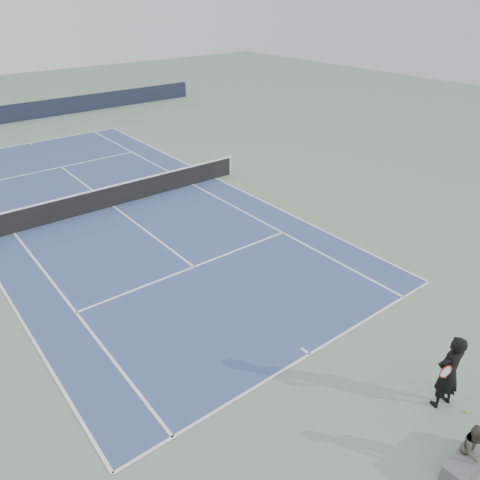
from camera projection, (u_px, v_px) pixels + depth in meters
ground at (113, 206)px, 20.37m from camera, size 80.00×80.00×0.00m
court_surface at (113, 206)px, 20.37m from camera, size 10.97×23.77×0.01m
tennis_net at (112, 196)px, 20.13m from camera, size 12.90×0.10×1.07m
windscreen_far at (2, 115)px, 32.45m from camera, size 30.00×0.25×1.20m
tennis_player at (449, 372)px, 10.28m from camera, size 0.86×0.66×1.93m
tennis_ball at (468, 412)px, 10.48m from camera, size 0.06×0.06×0.06m
spectator_bench at (471, 455)px, 9.08m from camera, size 1.44×0.84×1.18m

